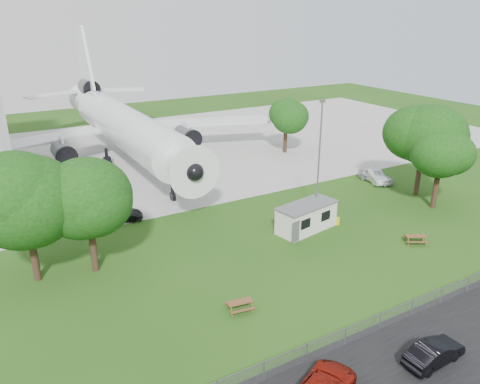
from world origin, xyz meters
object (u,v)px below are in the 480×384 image
airliner (122,124)px  car_centre_sedan (434,353)px  site_cabin (306,217)px  picnic_east (415,243)px  picnic_west (240,311)px

airliner → car_centre_sedan: airliner is taller
airliner → site_cabin: (8.22, -30.73, -3.96)m
picnic_east → car_centre_sedan: bearing=-105.9°
picnic_east → picnic_west: bearing=-147.2°
site_cabin → car_centre_sedan: site_cabin is taller
airliner → picnic_east: size_ratio=26.52×
site_cabin → picnic_east: (6.77, -7.26, -1.31)m
site_cabin → picnic_east: bearing=-47.0°
airliner → picnic_east: 41.18m
site_cabin → car_centre_sedan: bearing=-104.4°
picnic_west → picnic_east: bearing=11.7°
site_cabin → picnic_east: size_ratio=3.86×
picnic_west → car_centre_sedan: 12.63m
picnic_west → picnic_east: 18.88m
airliner → picnic_west: 39.48m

